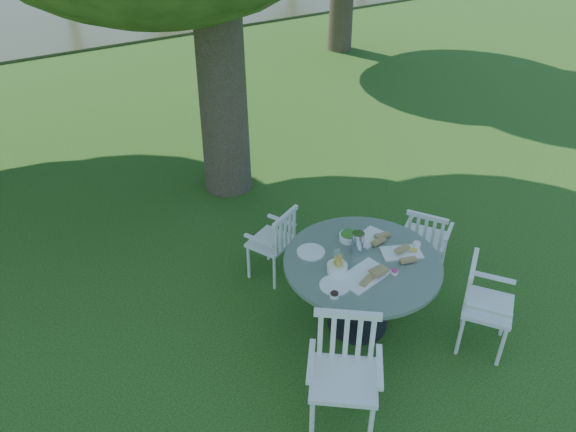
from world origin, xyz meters
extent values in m
plane|color=#14380B|center=(0.00, 0.00, 0.00)|extent=(140.00, 140.00, 0.00)
cylinder|color=black|center=(0.27, -0.63, 0.02)|extent=(0.56, 0.56, 0.04)
cylinder|color=black|center=(0.27, -0.63, 0.38)|extent=(0.12, 0.12, 0.68)
cylinder|color=#5C6C5A|center=(0.27, -0.63, 0.74)|extent=(1.40, 1.40, 0.04)
cylinder|color=white|center=(1.58, -0.38, 0.20)|extent=(0.03, 0.03, 0.40)
cylinder|color=white|center=(1.38, -0.09, 0.20)|extent=(0.03, 0.03, 0.40)
cylinder|color=white|center=(1.32, -0.56, 0.20)|extent=(0.03, 0.03, 0.40)
cylinder|color=white|center=(1.12, -0.27, 0.20)|extent=(0.03, 0.03, 0.40)
cube|color=white|center=(1.35, -0.33, 0.42)|extent=(0.54, 0.55, 0.04)
cube|color=white|center=(1.20, -0.43, 0.61)|extent=(0.26, 0.36, 0.41)
cylinder|color=white|center=(0.02, 0.66, 0.20)|extent=(0.03, 0.03, 0.40)
cylinder|color=white|center=(-0.30, 0.50, 0.20)|extent=(0.03, 0.03, 0.40)
cylinder|color=white|center=(0.17, 0.37, 0.20)|extent=(0.03, 0.03, 0.40)
cylinder|color=white|center=(-0.15, 0.21, 0.20)|extent=(0.03, 0.03, 0.40)
cube|color=white|center=(-0.07, 0.44, 0.42)|extent=(0.54, 0.52, 0.04)
cube|color=white|center=(0.01, 0.28, 0.61)|extent=(0.38, 0.22, 0.41)
cylinder|color=white|center=(-0.77, -1.48, 0.24)|extent=(0.04, 0.04, 0.49)
cylinder|color=white|center=(-0.42, -1.74, 0.24)|extent=(0.04, 0.04, 0.49)
cylinder|color=white|center=(-0.54, -1.17, 0.24)|extent=(0.04, 0.04, 0.49)
cylinder|color=white|center=(-0.19, -1.42, 0.24)|extent=(0.04, 0.04, 0.49)
cube|color=white|center=(-0.48, -1.45, 0.51)|extent=(0.67, 0.66, 0.04)
cube|color=white|center=(-0.36, -1.28, 0.74)|extent=(0.43, 0.33, 0.50)
cylinder|color=white|center=(1.04, -1.66, 0.22)|extent=(0.04, 0.04, 0.44)
cylinder|color=white|center=(1.35, -1.42, 0.22)|extent=(0.04, 0.04, 0.44)
cylinder|color=white|center=(0.83, -1.38, 0.22)|extent=(0.04, 0.04, 0.44)
cylinder|color=white|center=(1.13, -1.14, 0.22)|extent=(0.04, 0.04, 0.44)
cube|color=white|center=(1.09, -1.40, 0.46)|extent=(0.60, 0.60, 0.04)
cube|color=white|center=(0.97, -1.24, 0.66)|extent=(0.38, 0.31, 0.45)
cube|color=white|center=(0.16, -0.80, 0.77)|extent=(0.49, 0.36, 0.02)
cube|color=white|center=(0.64, -0.71, 0.77)|extent=(0.41, 0.33, 0.01)
cube|color=white|center=(0.53, -0.38, 0.77)|extent=(0.37, 0.28, 0.01)
cylinder|color=white|center=(-0.12, -0.78, 0.77)|extent=(0.26, 0.26, 0.01)
cylinder|color=white|center=(-0.05, -0.30, 0.77)|extent=(0.25, 0.25, 0.01)
cylinder|color=white|center=(0.00, -0.63, 0.80)|extent=(0.18, 0.18, 0.07)
cylinder|color=white|center=(0.35, -0.31, 0.79)|extent=(0.18, 0.18, 0.06)
cylinder|color=silver|center=(0.29, -0.52, 0.87)|extent=(0.11, 0.11, 0.22)
cylinder|color=white|center=(0.35, -0.46, 0.86)|extent=(0.07, 0.07, 0.19)
cylinder|color=white|center=(0.08, -0.51, 0.82)|extent=(0.06, 0.06, 0.11)
cylinder|color=white|center=(0.04, -0.62, 0.82)|extent=(0.07, 0.07, 0.11)
cylinder|color=white|center=(0.41, -0.90, 0.78)|extent=(0.06, 0.06, 0.03)
cylinder|color=white|center=(0.73, -0.77, 0.78)|extent=(0.08, 0.08, 0.03)
cylinder|color=white|center=(0.83, -0.70, 0.78)|extent=(0.07, 0.07, 0.03)
cylinder|color=white|center=(-0.20, -0.89, 0.78)|extent=(0.08, 0.08, 0.03)
camera|label=1|loc=(-2.23, -3.63, 3.85)|focal=35.00mm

